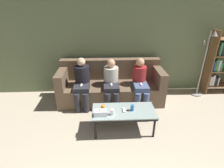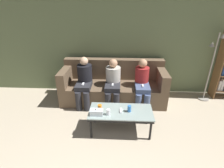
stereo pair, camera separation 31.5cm
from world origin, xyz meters
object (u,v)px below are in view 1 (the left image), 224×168
(coffee_table, at_px, (124,112))
(seated_person_mid_left, at_px, (111,82))
(couch, at_px, (111,86))
(game_remote, at_px, (124,110))
(standing_lamp, at_px, (205,58))
(cup_near_left, at_px, (112,112))
(cup_far_center, at_px, (132,108))
(seated_person_mid_right, at_px, (140,81))
(seated_person_left_end, at_px, (82,81))
(cup_near_right, at_px, (103,108))
(tissue_box, at_px, (100,113))
(bookshelf, at_px, (220,63))

(coffee_table, bearing_deg, seated_person_mid_left, 101.33)
(couch, xyz_separation_m, game_remote, (0.19, -1.15, 0.09))
(couch, bearing_deg, standing_lamp, 3.17)
(cup_near_left, bearing_deg, couch, 88.75)
(couch, height_order, seated_person_mid_left, seated_person_mid_left)
(cup_far_center, distance_m, seated_person_mid_right, 0.98)
(cup_far_center, relative_size, seated_person_left_end, 0.11)
(couch, height_order, cup_near_right, couch)
(seated_person_mid_right, bearing_deg, seated_person_left_end, 178.95)
(seated_person_mid_right, bearing_deg, couch, 159.43)
(standing_lamp, relative_size, seated_person_mid_left, 1.52)
(cup_far_center, xyz_separation_m, seated_person_left_end, (-0.98, 0.94, 0.10))
(couch, xyz_separation_m, seated_person_mid_left, (0.00, -0.23, 0.23))
(cup_near_left, distance_m, cup_near_right, 0.21)
(cup_near_right, height_order, cup_far_center, cup_far_center)
(tissue_box, distance_m, seated_person_mid_left, 1.09)
(seated_person_mid_right, bearing_deg, cup_near_left, -123.18)
(coffee_table, distance_m, tissue_box, 0.44)
(seated_person_mid_right, bearing_deg, seated_person_mid_left, 178.71)
(cup_near_right, bearing_deg, bookshelf, 25.62)
(cup_near_left, height_order, seated_person_left_end, seated_person_left_end)
(seated_person_mid_left, xyz_separation_m, seated_person_mid_right, (0.65, -0.01, -0.00))
(cup_near_left, height_order, seated_person_mid_left, seated_person_mid_left)
(game_remote, xyz_separation_m, seated_person_mid_right, (0.46, 0.91, 0.13))
(seated_person_left_end, bearing_deg, coffee_table, -48.40)
(game_remote, xyz_separation_m, standing_lamp, (2.06, 1.28, 0.55))
(seated_person_mid_right, bearing_deg, cup_far_center, -108.68)
(cup_far_center, xyz_separation_m, seated_person_mid_right, (0.31, 0.92, 0.08))
(cup_near_right, height_order, tissue_box, tissue_box)
(couch, bearing_deg, cup_near_right, -99.45)
(coffee_table, bearing_deg, tissue_box, -162.23)
(bookshelf, bearing_deg, tissue_box, -152.42)
(couch, height_order, coffee_table, couch)
(game_remote, bearing_deg, bookshelf, 29.02)
(cup_near_right, height_order, game_remote, cup_near_right)
(coffee_table, distance_m, seated_person_left_end, 1.27)
(game_remote, bearing_deg, seated_person_mid_right, 63.27)
(coffee_table, bearing_deg, couch, 99.14)
(couch, distance_m, tissue_box, 1.31)
(seated_person_mid_left, bearing_deg, tissue_box, -102.15)
(coffee_table, xyz_separation_m, cup_far_center, (0.15, -0.01, 0.10))
(tissue_box, height_order, seated_person_left_end, seated_person_left_end)
(cup_near_left, xyz_separation_m, cup_near_right, (-0.16, 0.13, 0.00))
(cup_far_center, relative_size, tissue_box, 0.54)
(coffee_table, relative_size, cup_near_right, 10.67)
(cup_near_left, xyz_separation_m, seated_person_left_end, (-0.62, 1.05, 0.11))
(cup_near_left, height_order, standing_lamp, standing_lamp)
(standing_lamp, xyz_separation_m, seated_person_mid_left, (-2.24, -0.35, -0.41))
(couch, bearing_deg, game_remote, -80.86)
(standing_lamp, xyz_separation_m, seated_person_left_end, (-2.89, -0.34, -0.39))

